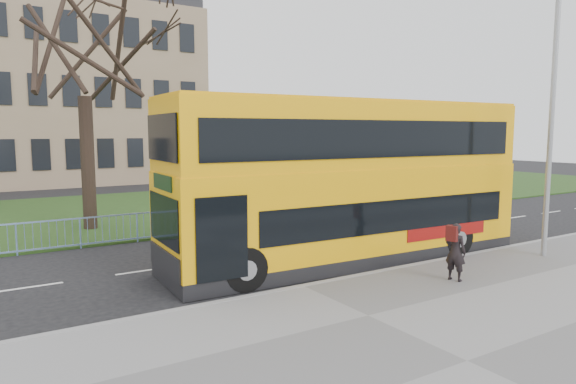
{
  "coord_description": "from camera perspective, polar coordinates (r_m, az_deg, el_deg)",
  "views": [
    {
      "loc": [
        -7.21,
        -12.35,
        4.11
      ],
      "look_at": [
        1.14,
        1.0,
        2.25
      ],
      "focal_mm": 32.0,
      "sensor_mm": 36.0,
      "label": 1
    }
  ],
  "objects": [
    {
      "name": "kerb",
      "position": [
        13.6,
        1.65,
        -10.56
      ],
      "size": [
        80.0,
        0.2,
        0.14
      ],
      "primitive_type": "cube",
      "color": "gray",
      "rests_on": "ground"
    },
    {
      "name": "guard_railing",
      "position": [
        20.58,
        -11.04,
        -3.35
      ],
      "size": [
        40.0,
        0.12,
        1.1
      ],
      "primitive_type": null,
      "color": "#7EA3E1",
      "rests_on": "ground"
    },
    {
      "name": "bare_tree",
      "position": [
        22.88,
        -21.76,
        12.47
      ],
      "size": [
        9.1,
        9.1,
        13.01
      ],
      "primitive_type": null,
      "color": "black",
      "rests_on": "grass_verge"
    },
    {
      "name": "pavement",
      "position": [
        9.99,
        19.27,
        -17.59
      ],
      "size": [
        80.0,
        10.5,
        0.12
      ],
      "primitive_type": "cube",
      "color": "slate",
      "rests_on": "ground"
    },
    {
      "name": "ground",
      "position": [
        14.88,
        -1.71,
        -9.31
      ],
      "size": [
        120.0,
        120.0,
        0.0
      ],
      "primitive_type": "plane",
      "color": "black",
      "rests_on": "ground"
    },
    {
      "name": "grass_verge",
      "position": [
        27.91,
        -16.71,
        -1.94
      ],
      "size": [
        80.0,
        15.4,
        0.08
      ],
      "primitive_type": "cube",
      "color": "#213B15",
      "rests_on": "ground"
    },
    {
      "name": "yellow_bus",
      "position": [
        16.25,
        6.96,
        1.62
      ],
      "size": [
        12.02,
        3.34,
        4.99
      ],
      "rotation": [
        0.0,
        0.0,
        -0.04
      ],
      "color": "#FFB20A",
      "rests_on": "ground"
    },
    {
      "name": "pedestrian",
      "position": [
        14.56,
        18.11,
        -6.34
      ],
      "size": [
        0.52,
        0.65,
        1.56
      ],
      "primitive_type": "imported",
      "rotation": [
        0.0,
        0.0,
        1.85
      ],
      "color": "black",
      "rests_on": "pavement"
    },
    {
      "name": "street_lamp",
      "position": [
        18.13,
        27.08,
        7.76
      ],
      "size": [
        1.76,
        0.19,
        8.3
      ],
      "rotation": [
        0.0,
        0.0,
        -0.01
      ],
      "color": "#999DA2",
      "rests_on": "pavement"
    }
  ]
}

